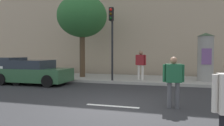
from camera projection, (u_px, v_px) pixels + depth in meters
ground_plane at (112, 106)px, 7.19m from camera, size 80.00×80.00×0.00m
sidewalk_curb at (143, 79)px, 13.90m from camera, size 36.00×4.00×0.15m
lane_markings at (112, 106)px, 7.19m from camera, size 25.80×0.16×0.01m
building_backdrop at (152, 3)px, 18.42m from camera, size 36.00×5.00×11.97m
traffic_light at (112, 32)px, 12.52m from camera, size 0.24×0.45×4.19m
poster_column at (205, 57)px, 12.52m from camera, size 0.96×0.96×2.76m
street_tree at (82, 17)px, 14.55m from camera, size 3.31×3.31×5.48m
pedestrian_in_red_top at (173, 77)px, 6.91m from camera, size 0.66×0.45×1.63m
pedestrian_in_dark_shirt at (141, 62)px, 13.01m from camera, size 0.66×0.36×1.74m
parked_car_silver at (4, 70)px, 13.05m from camera, size 4.46×1.93×1.49m
parked_car_blue at (33, 72)px, 12.31m from camera, size 4.13×2.01×1.36m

